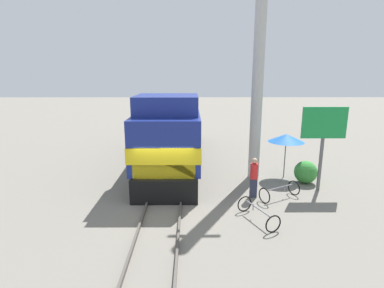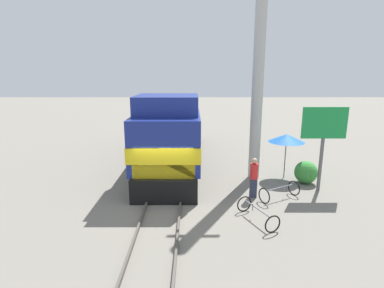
{
  "view_description": "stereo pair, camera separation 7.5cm",
  "coord_description": "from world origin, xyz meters",
  "px_view_note": "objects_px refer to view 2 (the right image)",
  "views": [
    {
      "loc": [
        1.13,
        -12.67,
        5.44
      ],
      "look_at": [
        1.2,
        0.12,
        2.44
      ],
      "focal_mm": 28.0,
      "sensor_mm": 36.0,
      "label": 1
    },
    {
      "loc": [
        1.21,
        -12.67,
        5.44
      ],
      "look_at": [
        1.2,
        0.12,
        2.44
      ],
      "focal_mm": 28.0,
      "sensor_mm": 36.0,
      "label": 2
    }
  ],
  "objects_px": {
    "utility_pole": "(259,69)",
    "bicycle": "(280,192)",
    "vendor_umbrella": "(287,138)",
    "bicycle_spare": "(258,213)",
    "billboard_sign": "(324,129)",
    "locomotive": "(173,132)",
    "person_bystander": "(254,176)"
  },
  "relations": [
    {
      "from": "utility_pole",
      "to": "bicycle",
      "type": "height_order",
      "value": "utility_pole"
    },
    {
      "from": "vendor_umbrella",
      "to": "bicycle_spare",
      "type": "relative_size",
      "value": 1.2
    },
    {
      "from": "billboard_sign",
      "to": "bicycle",
      "type": "height_order",
      "value": "billboard_sign"
    },
    {
      "from": "billboard_sign",
      "to": "locomotive",
      "type": "bearing_deg",
      "value": 147.15
    },
    {
      "from": "utility_pole",
      "to": "locomotive",
      "type": "bearing_deg",
      "value": 147.2
    },
    {
      "from": "utility_pole",
      "to": "billboard_sign",
      "type": "relative_size",
      "value": 2.84
    },
    {
      "from": "billboard_sign",
      "to": "bicycle",
      "type": "distance_m",
      "value": 3.6
    },
    {
      "from": "utility_pole",
      "to": "billboard_sign",
      "type": "height_order",
      "value": "utility_pole"
    },
    {
      "from": "billboard_sign",
      "to": "vendor_umbrella",
      "type": "bearing_deg",
      "value": 121.22
    },
    {
      "from": "vendor_umbrella",
      "to": "billboard_sign",
      "type": "relative_size",
      "value": 0.59
    },
    {
      "from": "vendor_umbrella",
      "to": "person_bystander",
      "type": "relative_size",
      "value": 1.3
    },
    {
      "from": "bicycle",
      "to": "vendor_umbrella",
      "type": "bearing_deg",
      "value": -49.82
    },
    {
      "from": "bicycle_spare",
      "to": "billboard_sign",
      "type": "bearing_deg",
      "value": -161.78
    },
    {
      "from": "vendor_umbrella",
      "to": "person_bystander",
      "type": "height_order",
      "value": "vendor_umbrella"
    },
    {
      "from": "locomotive",
      "to": "person_bystander",
      "type": "height_order",
      "value": "locomotive"
    },
    {
      "from": "billboard_sign",
      "to": "bicycle_spare",
      "type": "relative_size",
      "value": 2.02
    },
    {
      "from": "locomotive",
      "to": "bicycle_spare",
      "type": "bearing_deg",
      "value": -65.02
    },
    {
      "from": "locomotive",
      "to": "billboard_sign",
      "type": "height_order",
      "value": "locomotive"
    },
    {
      "from": "locomotive",
      "to": "bicycle",
      "type": "distance_m",
      "value": 7.89
    },
    {
      "from": "billboard_sign",
      "to": "bicycle",
      "type": "xyz_separation_m",
      "value": [
        -2.19,
        -1.1,
        -2.64
      ]
    },
    {
      "from": "vendor_umbrella",
      "to": "billboard_sign",
      "type": "bearing_deg",
      "value": -58.78
    },
    {
      "from": "billboard_sign",
      "to": "person_bystander",
      "type": "bearing_deg",
      "value": -165.24
    },
    {
      "from": "locomotive",
      "to": "utility_pole",
      "type": "height_order",
      "value": "utility_pole"
    },
    {
      "from": "utility_pole",
      "to": "billboard_sign",
      "type": "bearing_deg",
      "value": -32.95
    },
    {
      "from": "locomotive",
      "to": "utility_pole",
      "type": "bearing_deg",
      "value": -32.8
    },
    {
      "from": "bicycle",
      "to": "locomotive",
      "type": "bearing_deg",
      "value": 11.72
    },
    {
      "from": "locomotive",
      "to": "bicycle_spare",
      "type": "distance_m",
      "value": 8.83
    },
    {
      "from": "locomotive",
      "to": "vendor_umbrella",
      "type": "height_order",
      "value": "locomotive"
    },
    {
      "from": "locomotive",
      "to": "vendor_umbrella",
      "type": "xyz_separation_m",
      "value": [
        6.18,
        -2.88,
        0.23
      ]
    },
    {
      "from": "billboard_sign",
      "to": "bicycle",
      "type": "bearing_deg",
      "value": -153.18
    },
    {
      "from": "locomotive",
      "to": "bicycle",
      "type": "height_order",
      "value": "locomotive"
    },
    {
      "from": "billboard_sign",
      "to": "person_bystander",
      "type": "distance_m",
      "value": 3.97
    }
  ]
}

